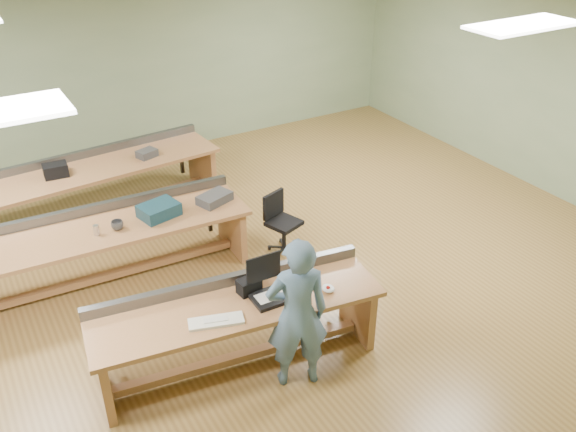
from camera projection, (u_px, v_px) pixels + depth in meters
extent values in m
plane|color=olive|center=(240.00, 271.00, 7.49)|extent=(10.00, 10.00, 0.00)
plane|color=silver|center=(228.00, 21.00, 6.00)|extent=(10.00, 10.00, 0.00)
cube|color=gray|center=(124.00, 70.00, 9.73)|extent=(10.00, 0.04, 3.00)
cube|color=gray|center=(520.00, 394.00, 3.76)|extent=(10.00, 0.04, 3.00)
cube|color=gray|center=(541.00, 88.00, 8.94)|extent=(0.04, 8.00, 3.00)
cube|color=white|center=(524.00, 25.00, 5.99)|extent=(1.20, 0.50, 0.03)
cube|color=#A26A44|center=(238.00, 307.00, 5.74)|extent=(2.87, 1.13, 0.05)
cube|color=#A26A44|center=(103.00, 374.00, 5.49)|extent=(0.17, 0.65, 0.70)
cube|color=#A26A44|center=(357.00, 305.00, 6.35)|extent=(0.17, 0.65, 0.70)
cube|color=#A26A44|center=(241.00, 356.00, 6.05)|extent=(2.48, 0.44, 0.08)
cube|color=#505458|center=(227.00, 280.00, 5.96)|extent=(2.78, 0.47, 0.11)
cube|color=#A26A44|center=(105.00, 229.00, 6.96)|extent=(3.34, 1.04, 0.05)
cube|color=#A26A44|center=(232.00, 225.00, 7.77)|extent=(0.12, 0.78, 0.70)
cube|color=#A26A44|center=(113.00, 274.00, 7.27)|extent=(3.00, 0.24, 0.08)
cube|color=#505458|center=(96.00, 208.00, 7.22)|extent=(3.30, 0.24, 0.11)
cube|color=#A26A44|center=(101.00, 167.00, 8.39)|extent=(3.35, 1.14, 0.05)
cube|color=#A26A44|center=(202.00, 165.00, 9.34)|extent=(0.14, 0.78, 0.70)
cube|color=#A26A44|center=(107.00, 207.00, 8.70)|extent=(2.98, 0.34, 0.08)
cube|color=#505458|center=(90.00, 152.00, 8.63)|extent=(3.28, 0.35, 0.11)
imported|color=slate|center=(297.00, 314.00, 5.53)|extent=(0.67, 0.55, 1.59)
cube|color=black|center=(271.00, 298.00, 5.78)|extent=(0.36, 0.30, 0.04)
cube|color=black|center=(263.00, 268.00, 5.76)|extent=(0.36, 0.03, 0.28)
cube|color=beige|center=(216.00, 321.00, 5.49)|extent=(0.53, 0.31, 0.03)
ellipsoid|color=white|center=(328.00, 288.00, 5.89)|extent=(0.14, 0.16, 0.06)
cube|color=black|center=(249.00, 286.00, 5.85)|extent=(0.23, 0.16, 0.15)
cylinder|color=black|center=(284.00, 237.00, 7.81)|extent=(0.05, 0.05, 0.39)
cube|color=black|center=(284.00, 223.00, 7.70)|extent=(0.47, 0.47, 0.05)
cube|color=black|center=(273.00, 204.00, 7.70)|extent=(0.35, 0.16, 0.33)
cylinder|color=black|center=(284.00, 248.00, 7.89)|extent=(0.54, 0.54, 0.05)
cube|color=#13323F|center=(159.00, 210.00, 7.14)|extent=(0.50, 0.42, 0.15)
cube|color=#373739|center=(215.00, 198.00, 7.44)|extent=(0.47, 0.38, 0.11)
imported|color=#373739|center=(117.00, 225.00, 6.88)|extent=(0.16, 0.16, 0.11)
cylinder|color=silver|center=(96.00, 230.00, 6.78)|extent=(0.08, 0.08, 0.12)
cube|color=black|center=(56.00, 170.00, 8.05)|extent=(0.32, 0.24, 0.18)
cube|color=#373739|center=(147.00, 154.00, 8.60)|extent=(0.32, 0.27, 0.11)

